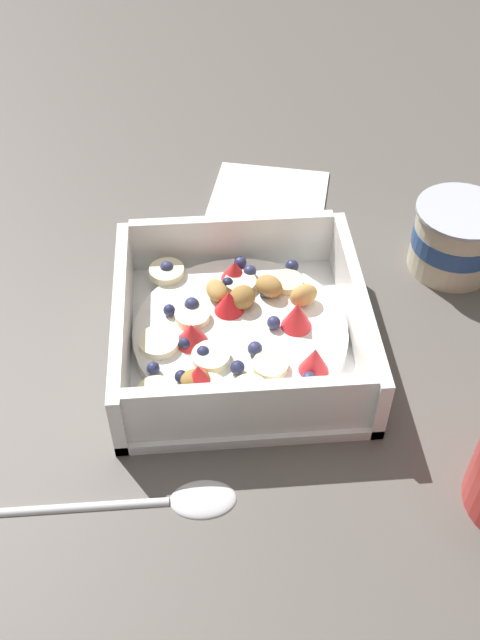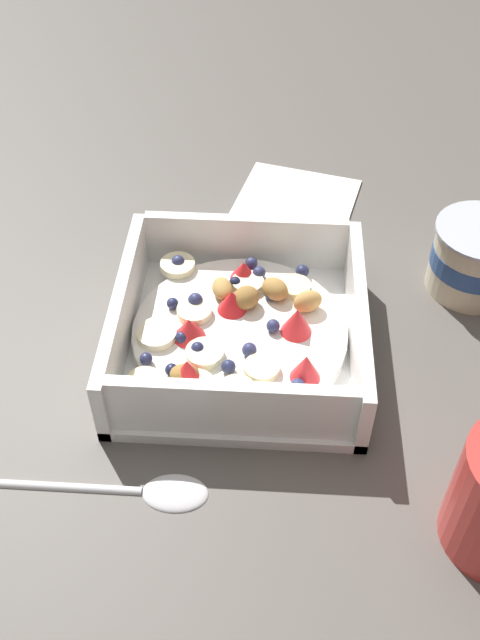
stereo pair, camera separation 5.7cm
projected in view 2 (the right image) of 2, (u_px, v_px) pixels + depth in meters
name	position (u px, v px, depth m)	size (l,w,h in m)	color
ground_plane	(219.00, 348.00, 0.62)	(2.40, 2.40, 0.00)	#56514C
fruit_bowl	(239.00, 329.00, 0.60)	(0.20, 0.20, 0.06)	white
spoon	(138.00, 488.00, 0.52)	(0.03, 0.17, 0.01)	silver
yogurt_cup	(476.00, 258.00, 0.65)	(0.08, 0.08, 0.07)	beige
folded_napkin	(295.00, 202.00, 0.76)	(0.12, 0.12, 0.01)	white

